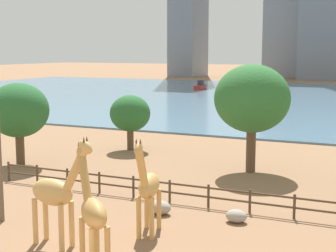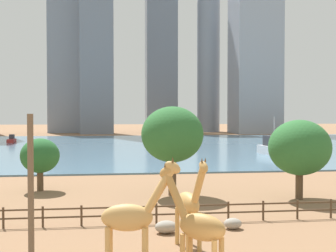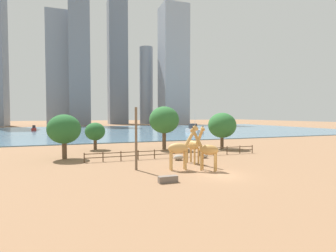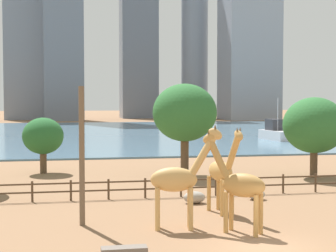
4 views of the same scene
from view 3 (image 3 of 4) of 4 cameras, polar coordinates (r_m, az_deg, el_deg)
The scene contains 21 objects.
ground_plane at distance 104.28m, azimuth -11.86°, elevation -1.01°, with size 400.00×400.00×0.00m, color #8C6647.
harbor_water at distance 101.31m, azimuth -11.63°, elevation -1.05°, with size 180.00×86.00×0.20m, color slate.
giraffe_tall at distance 29.40m, azimuth 2.61°, elevation -4.84°, with size 3.67×1.24×5.14m.
giraffe_companion at distance 33.30m, azimuth 5.63°, elevation -4.17°, with size 1.39×3.50×4.93m.
giraffe_young at distance 29.43m, azimuth 8.49°, elevation -5.12°, with size 2.89×2.67×4.89m.
utility_pole at distance 29.41m, azimuth -6.95°, elevation -2.77°, with size 0.28×0.28×7.03m, color brown.
boulder_near_fence at distance 35.96m, azimuth 2.29°, elevation -6.85°, with size 1.34×0.99×0.74m, color gray.
boulder_by_pole at distance 38.07m, azimuth 7.87°, elevation -6.42°, with size 1.09×0.88×0.66m, color gray.
feeding_trough at distance 24.38m, azimuth -0.01°, elevation -11.50°, with size 1.80×0.60×0.60m, color #72665B.
enclosure_fence at distance 38.24m, azimuth 2.17°, elevation -5.70°, with size 26.12×0.14×1.30m.
tree_left_large at distance 46.86m, azimuth -0.84°, elevation 1.30°, with size 5.36×5.36×7.69m.
tree_center_broad at distance 39.33m, azimuth -21.68°, elevation -0.67°, with size 4.55×4.55×6.24m.
tree_right_tall at distance 48.66m, azimuth 11.70°, elevation 0.12°, with size 5.07×5.07×6.56m.
tree_left_small at distance 48.10m, azimuth -15.59°, elevation -1.20°, with size 3.51×3.51×4.81m.
boat_ferry at distance 85.24m, azimuth 5.67°, elevation -0.87°, with size 3.34×7.38×6.43m.
boat_sailboat at distance 114.03m, azimuth -27.16°, elevation -0.50°, with size 1.99×4.56×1.95m.
skyline_tower_needle at distance 186.74m, azimuth -10.96°, elevation 13.41°, with size 12.27×13.46×83.73m, color slate.
skyline_block_central at distance 174.23m, azimuth 1.19°, elevation 12.97°, with size 16.48×16.00×76.05m, color #939EAD.
skyline_tower_glass at distance 175.85m, azimuth -22.78°, elevation 11.41°, with size 13.12×10.97×68.32m, color gray.
skyline_block_left at distance 180.90m, azimuth -4.74°, elevation 8.71°, with size 9.04×9.04×51.93m, color gray.
skyline_block_right at distance 165.06m, azimuth -18.74°, elevation 14.61°, with size 11.64×8.49×82.68m, color slate.
Camera 3 is at (-14.09, -23.14, 6.17)m, focal length 28.00 mm.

